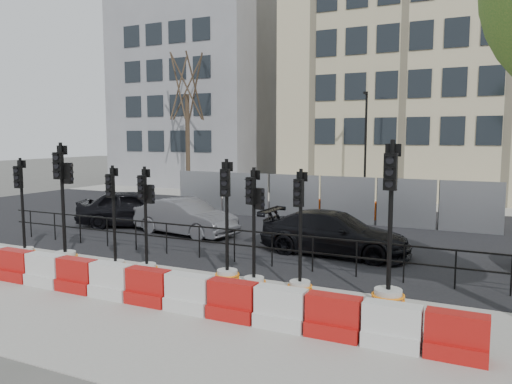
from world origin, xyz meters
The scene contains 22 objects.
ground centered at (0.00, 0.00, 0.00)m, with size 120.00×120.00×0.00m, color #51514C.
sidewalk_near centered at (0.00, -3.00, 0.01)m, with size 40.00×6.00×0.02m, color gray.
road centered at (0.00, 7.00, 0.01)m, with size 40.00×14.00×0.03m, color black.
sidewalk_far centered at (0.00, 16.00, 0.01)m, with size 40.00×4.00×0.02m, color gray.
building_grey centered at (-14.00, 21.99, 7.00)m, with size 11.00×9.06×14.00m.
building_cream centered at (2.00, 21.99, 9.00)m, with size 15.00×10.06×18.00m.
kerb_railing centered at (0.00, 1.20, 0.69)m, with size 18.00×0.04×1.00m.
heras_fencing centered at (-0.49, 9.71, 0.71)m, with size 14.33×1.72×2.00m.
lamp_post_far centered at (0.50, 14.98, 3.22)m, with size 0.12×0.56×6.00m.
tree_bare_far centered at (-11.00, 15.50, 6.65)m, with size 2.00×2.00×9.00m.
barrier_row centered at (0.00, -2.80, 0.37)m, with size 13.60×0.50×0.80m.
traffic_signal_a centered at (-5.80, -1.23, 0.63)m, with size 0.60×0.60×3.05m.
traffic_signal_b centered at (-4.13, -1.24, 0.84)m, with size 0.69×0.69×3.51m.
traffic_signal_c centered at (-2.34, -1.22, 0.60)m, with size 0.58×0.58×2.92m.
traffic_signal_d centered at (-1.39, -1.09, 0.69)m, with size 0.57×0.57×2.91m.
traffic_signal_e centered at (0.86, -0.79, 0.65)m, with size 0.62×0.62×3.14m.
traffic_signal_f centered at (1.71, -1.02, 0.71)m, with size 0.59×0.59×2.97m.
traffic_signal_g centered at (2.80, -0.84, 0.61)m, with size 0.58×0.58×2.96m.
traffic_signal_h centered at (4.80, -0.84, 0.75)m, with size 0.71×0.71×3.62m.
car_a centered at (-6.42, 4.57, 0.76)m, with size 4.82×3.45×1.52m, color black.
car_b centered at (-3.59, 4.04, 0.68)m, with size 4.34×2.12×1.37m, color #4D4D52.
car_c centered at (2.34, 3.44, 0.68)m, with size 4.73×2.05×1.36m, color black.
Camera 1 is at (6.73, -11.37, 3.70)m, focal length 35.00 mm.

